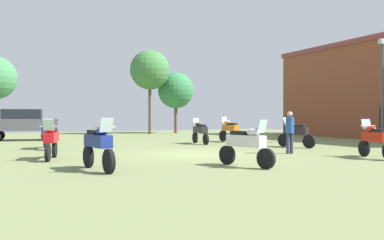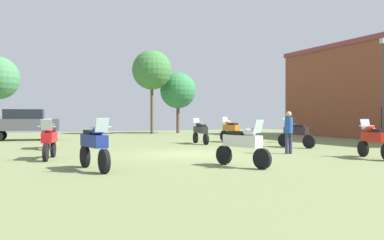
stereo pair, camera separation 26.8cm
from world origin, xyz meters
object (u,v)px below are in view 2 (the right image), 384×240
object	(u,v)px
motorcycle_5	(374,139)
lamp_post	(384,84)
motorcycle_3	(243,144)
person_1	(289,129)
motorcycle_7	(231,130)
motorcycle_8	(94,145)
car_3	(24,122)
tree_4	(178,91)
motorcycle_9	(49,140)
motorcycle_6	(296,133)
motorcycle_1	(47,134)
tree_5	(152,70)
motorcycle_4	(200,131)

from	to	relation	value
motorcycle_5	lamp_post	distance (m)	9.50
motorcycle_3	person_1	distance (m)	4.94
motorcycle_7	motorcycle_8	xyz separation A→B (m)	(-9.95, -9.27, 0.00)
car_3	motorcycle_7	bearing A→B (deg)	-113.75
car_3	tree_4	size ratio (longest dim) A/B	0.81
motorcycle_5	motorcycle_9	bearing A→B (deg)	172.43
motorcycle_6	lamp_post	size ratio (longest dim) A/B	0.35
motorcycle_1	motorcycle_8	bearing A→B (deg)	94.47
motorcycle_7	tree_5	size ratio (longest dim) A/B	0.30
motorcycle_9	car_3	bearing A→B (deg)	-73.05
motorcycle_7	person_1	distance (m)	7.70
motorcycle_7	lamp_post	xyz separation A→B (m)	(7.27, -4.73, 2.64)
motorcycle_1	motorcycle_9	bearing A→B (deg)	87.03
motorcycle_3	tree_5	distance (m)	23.82
motorcycle_7	tree_4	distance (m)	13.92
motorcycle_4	motorcycle_7	size ratio (longest dim) A/B	1.01
car_3	person_1	world-z (taller)	car_3
motorcycle_8	tree_5	world-z (taller)	tree_5
motorcycle_8	car_3	distance (m)	16.45
motorcycle_1	motorcycle_3	distance (m)	10.90
motorcycle_3	motorcycle_9	size ratio (longest dim) A/B	1.02
motorcycle_5	motorcycle_9	size ratio (longest dim) A/B	0.99
lamp_post	motorcycle_1	bearing A→B (deg)	166.98
person_1	motorcycle_9	bearing A→B (deg)	177.37
car_3	tree_4	bearing A→B (deg)	-56.20
car_3	person_1	size ratio (longest dim) A/B	2.58
motorcycle_1	motorcycle_7	world-z (taller)	motorcycle_7
motorcycle_3	motorcycle_7	bearing A→B (deg)	-135.56
motorcycle_3	person_1	size ratio (longest dim) A/B	1.19
person_1	tree_5	distance (m)	20.45
lamp_post	person_1	bearing A→B (deg)	-162.65
motorcycle_4	motorcycle_8	distance (m)	11.56
motorcycle_5	tree_5	bearing A→B (deg)	107.69
motorcycle_1	car_3	size ratio (longest dim) A/B	0.49
motorcycle_8	car_3	xyz separation A→B (m)	(-1.24, 16.39, 0.43)
motorcycle_4	tree_4	bearing A→B (deg)	76.21
motorcycle_7	motorcycle_1	bearing A→B (deg)	177.28
tree_5	lamp_post	world-z (taller)	tree_5
person_1	motorcycle_3	bearing A→B (deg)	-135.33
motorcycle_7	car_3	xyz separation A→B (m)	(-11.19, 7.12, 0.43)
tree_4	motorcycle_7	bearing A→B (deg)	-99.29
motorcycle_6	car_3	bearing A→B (deg)	118.15
motorcycle_3	person_1	bearing A→B (deg)	-161.45
person_1	tree_5	bearing A→B (deg)	96.39
motorcycle_8	motorcycle_7	bearing A→B (deg)	-145.42
motorcycle_1	motorcycle_6	bearing A→B (deg)	159.97
motorcycle_6	person_1	xyz separation A→B (m)	(-2.47, -2.57, 0.30)
motorcycle_7	motorcycle_6	bearing A→B (deg)	-86.61
motorcycle_8	lamp_post	world-z (taller)	lamp_post
motorcycle_7	lamp_post	world-z (taller)	lamp_post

